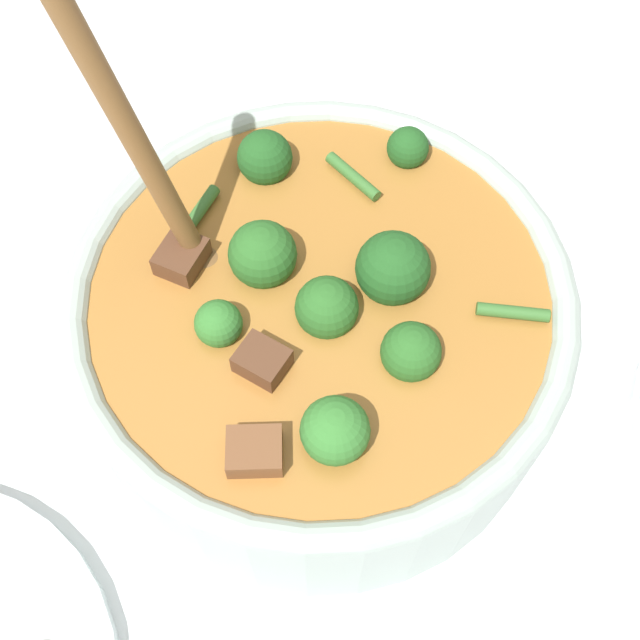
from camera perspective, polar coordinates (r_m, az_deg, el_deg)
ground_plane at (r=0.51m, az=0.00°, el=-3.57°), size 4.00×4.00×0.00m
stew_bowl at (r=0.46m, az=-0.03°, el=-0.35°), size 0.28×0.28×0.26m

